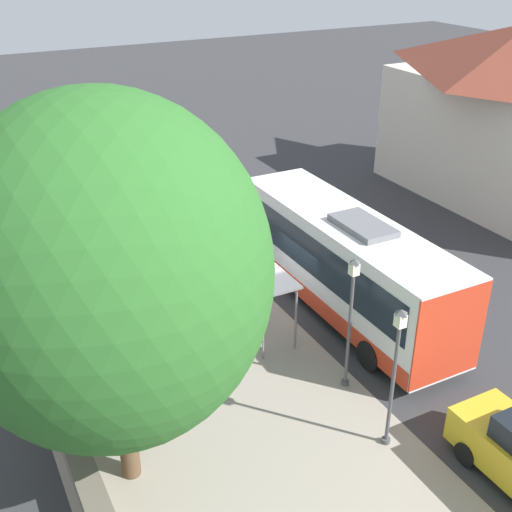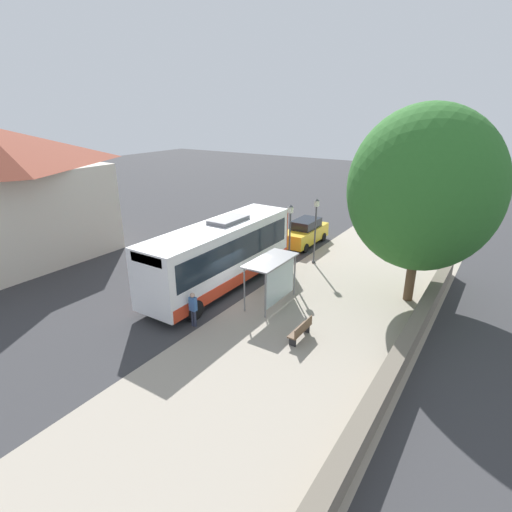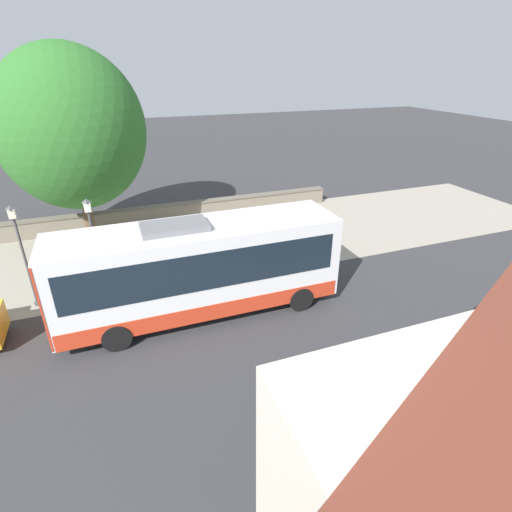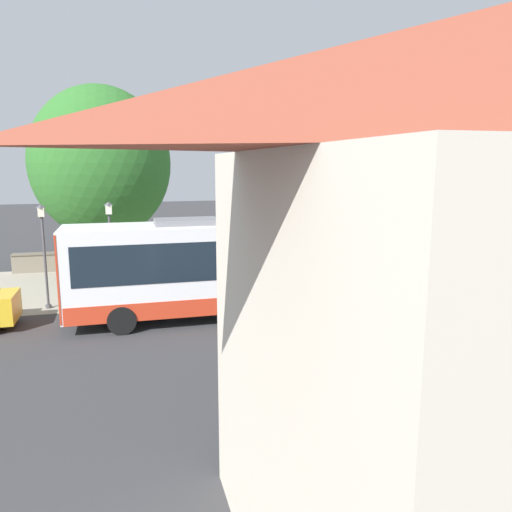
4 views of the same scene
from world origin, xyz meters
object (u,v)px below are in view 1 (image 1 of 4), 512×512
street_lamp_far (395,367)px  street_lamp_near (351,313)px  bus_shelter (254,282)px  shade_tree (108,273)px  pedestrian (251,250)px  bench (155,309)px  bus (346,263)px

street_lamp_far → street_lamp_near: bearing=80.2°
bus_shelter → shade_tree: 8.15m
pedestrian → shade_tree: shade_tree is taller
bus_shelter → pedestrian: (1.89, 3.96, -0.98)m
street_lamp_far → bench: bearing=111.9°
street_lamp_near → shade_tree: 7.67m
pedestrian → shade_tree: size_ratio=0.17×
bench → pedestrian: bearing=19.7°
pedestrian → street_lamp_near: size_ratio=0.39×
shade_tree → bus_shelter: bearing=36.5°
bus → street_lamp_far: street_lamp_far is taller
pedestrian → street_lamp_far: bearing=-96.5°
bus → bench: (-6.29, 2.53, -1.51)m
bus → bus_shelter: 3.52m
bus_shelter → bench: size_ratio=2.00×
bus_shelter → street_lamp_near: street_lamp_near is taller
bus_shelter → bus: bearing=-4.0°
bench → street_lamp_far: size_ratio=0.38×
bench → shade_tree: bearing=-114.4°
pedestrian → bus: bearing=-69.0°
street_lamp_far → shade_tree: (-6.46, 2.14, 3.34)m
street_lamp_far → shade_tree: 7.58m
bus → bench: size_ratio=6.44×
street_lamp_far → shade_tree: size_ratio=0.43×
pedestrian → street_lamp_near: (-0.74, -7.77, 1.57)m
pedestrian → street_lamp_near: 7.97m
street_lamp_near → bus: bearing=56.6°
bus → pedestrian: bearing=111.0°
pedestrian → bench: size_ratio=1.05×
bench → street_lamp_near: (3.93, -6.10, 2.10)m
bus_shelter → shade_tree: size_ratio=0.33×
bus → bus_shelter: size_ratio=3.22×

